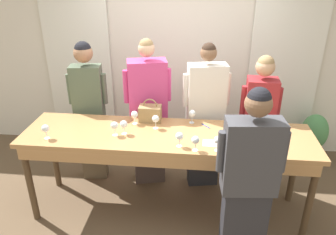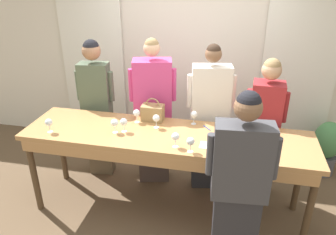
{
  "view_description": "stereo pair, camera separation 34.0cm",
  "coord_description": "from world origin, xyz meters",
  "px_view_note": "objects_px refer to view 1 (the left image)",
  "views": [
    {
      "loc": [
        0.32,
        -2.98,
        2.59
      ],
      "look_at": [
        0.0,
        0.08,
        1.14
      ],
      "focal_mm": 35.0,
      "sensor_mm": 36.0,
      "label": 1
    },
    {
      "loc": [
        0.65,
        -2.93,
        2.59
      ],
      "look_at": [
        0.0,
        0.08,
        1.14
      ],
      "focal_mm": 35.0,
      "sensor_mm": 36.0,
      "label": 2
    }
  ],
  "objects_px": {
    "handbag": "(150,113)",
    "wine_glass_back_left": "(115,126)",
    "tasting_bar": "(167,143)",
    "potted_plant": "(313,138)",
    "wine_glass_center_left": "(192,114)",
    "wine_glass_front_left": "(45,129)",
    "guest_striped_shirt": "(258,123)",
    "wine_glass_center_right": "(218,140)",
    "guest_cream_sweater": "(205,117)",
    "wine_glass_back_right": "(195,140)",
    "guest_pink_top": "(148,114)",
    "wine_glass_front_right": "(179,136)",
    "wine_bottle": "(253,142)",
    "wine_glass_front_mid": "(124,124)",
    "wine_glass_back_mid": "(135,115)",
    "wine_glass_center_mid": "(156,119)",
    "host_pouring": "(248,182)",
    "guest_olive_jacket": "(89,109)"
  },
  "relations": [
    {
      "from": "wine_glass_front_left",
      "to": "wine_glass_back_right",
      "type": "distance_m",
      "value": 1.5
    },
    {
      "from": "wine_glass_front_mid",
      "to": "potted_plant",
      "type": "relative_size",
      "value": 0.2
    },
    {
      "from": "wine_glass_front_right",
      "to": "guest_cream_sweater",
      "type": "height_order",
      "value": "guest_cream_sweater"
    },
    {
      "from": "wine_glass_back_right",
      "to": "wine_glass_center_right",
      "type": "bearing_deg",
      "value": 5.33
    },
    {
      "from": "tasting_bar",
      "to": "wine_glass_center_right",
      "type": "height_order",
      "value": "wine_glass_center_right"
    },
    {
      "from": "tasting_bar",
      "to": "guest_cream_sweater",
      "type": "relative_size",
      "value": 1.66
    },
    {
      "from": "handbag",
      "to": "guest_pink_top",
      "type": "xyz_separation_m",
      "value": [
        -0.07,
        0.27,
        -0.15
      ]
    },
    {
      "from": "tasting_bar",
      "to": "host_pouring",
      "type": "height_order",
      "value": "host_pouring"
    },
    {
      "from": "wine_bottle",
      "to": "handbag",
      "type": "bearing_deg",
      "value": 150.53
    },
    {
      "from": "wine_glass_back_right",
      "to": "wine_glass_front_mid",
      "type": "bearing_deg",
      "value": 160.93
    },
    {
      "from": "wine_glass_front_mid",
      "to": "wine_glass_back_mid",
      "type": "bearing_deg",
      "value": 75.32
    },
    {
      "from": "guest_pink_top",
      "to": "potted_plant",
      "type": "relative_size",
      "value": 2.47
    },
    {
      "from": "tasting_bar",
      "to": "potted_plant",
      "type": "height_order",
      "value": "tasting_bar"
    },
    {
      "from": "wine_glass_back_mid",
      "to": "guest_pink_top",
      "type": "relative_size",
      "value": 0.08
    },
    {
      "from": "wine_glass_back_left",
      "to": "wine_glass_back_right",
      "type": "bearing_deg",
      "value": -14.75
    },
    {
      "from": "tasting_bar",
      "to": "wine_glass_center_right",
      "type": "xyz_separation_m",
      "value": [
        0.51,
        -0.26,
        0.2
      ]
    },
    {
      "from": "wine_glass_front_right",
      "to": "tasting_bar",
      "type": "bearing_deg",
      "value": 123.02
    },
    {
      "from": "guest_pink_top",
      "to": "wine_glass_front_left",
      "type": "bearing_deg",
      "value": -139.0
    },
    {
      "from": "tasting_bar",
      "to": "wine_glass_front_left",
      "type": "xyz_separation_m",
      "value": [
        -1.2,
        -0.2,
        0.2
      ]
    },
    {
      "from": "wine_glass_center_mid",
      "to": "host_pouring",
      "type": "xyz_separation_m",
      "value": [
        0.9,
        -0.76,
        -0.19
      ]
    },
    {
      "from": "wine_glass_back_left",
      "to": "wine_glass_back_mid",
      "type": "bearing_deg",
      "value": 61.97
    },
    {
      "from": "guest_cream_sweater",
      "to": "wine_glass_center_mid",
      "type": "bearing_deg",
      "value": -139.38
    },
    {
      "from": "wine_glass_front_left",
      "to": "wine_glass_center_left",
      "type": "distance_m",
      "value": 1.53
    },
    {
      "from": "wine_glass_front_mid",
      "to": "wine_glass_back_left",
      "type": "bearing_deg",
      "value": -156.15
    },
    {
      "from": "wine_glass_front_right",
      "to": "wine_glass_center_left",
      "type": "xyz_separation_m",
      "value": [
        0.1,
        0.53,
        -0.0
      ]
    },
    {
      "from": "wine_glass_front_left",
      "to": "wine_glass_back_right",
      "type": "xyz_separation_m",
      "value": [
        1.5,
        -0.08,
        0.0
      ]
    },
    {
      "from": "wine_glass_front_left",
      "to": "potted_plant",
      "type": "bearing_deg",
      "value": 24.28
    },
    {
      "from": "wine_glass_front_left",
      "to": "guest_striped_shirt",
      "type": "distance_m",
      "value": 2.36
    },
    {
      "from": "wine_glass_front_mid",
      "to": "wine_glass_back_left",
      "type": "relative_size",
      "value": 1.0
    },
    {
      "from": "wine_glass_back_right",
      "to": "wine_bottle",
      "type": "bearing_deg",
      "value": 1.0
    },
    {
      "from": "host_pouring",
      "to": "wine_glass_front_left",
      "type": "bearing_deg",
      "value": 167.65
    },
    {
      "from": "wine_glass_center_left",
      "to": "guest_striped_shirt",
      "type": "height_order",
      "value": "guest_striped_shirt"
    },
    {
      "from": "wine_glass_center_left",
      "to": "guest_striped_shirt",
      "type": "bearing_deg",
      "value": 19.82
    },
    {
      "from": "guest_pink_top",
      "to": "wine_glass_center_left",
      "type": "bearing_deg",
      "value": -27.5
    },
    {
      "from": "wine_bottle",
      "to": "host_pouring",
      "type": "distance_m",
      "value": 0.41
    },
    {
      "from": "wine_glass_back_left",
      "to": "guest_cream_sweater",
      "type": "height_order",
      "value": "guest_cream_sweater"
    },
    {
      "from": "wine_glass_center_mid",
      "to": "wine_glass_back_mid",
      "type": "xyz_separation_m",
      "value": [
        -0.24,
        0.08,
        0.0
      ]
    },
    {
      "from": "wine_glass_front_right",
      "to": "wine_glass_front_mid",
      "type": "bearing_deg",
      "value": 161.52
    },
    {
      "from": "wine_glass_front_left",
      "to": "wine_glass_front_right",
      "type": "xyz_separation_m",
      "value": [
        1.34,
        -0.02,
        0.0
      ]
    },
    {
      "from": "wine_glass_front_left",
      "to": "wine_glass_front_mid",
      "type": "xyz_separation_m",
      "value": [
        0.76,
        0.17,
        0.0
      ]
    },
    {
      "from": "handbag",
      "to": "wine_glass_front_left",
      "type": "distance_m",
      "value": 1.1
    },
    {
      "from": "handbag",
      "to": "wine_glass_back_left",
      "type": "relative_size",
      "value": 1.73
    },
    {
      "from": "wine_glass_center_right",
      "to": "potted_plant",
      "type": "distance_m",
      "value": 2.14
    },
    {
      "from": "handbag",
      "to": "wine_glass_center_left",
      "type": "distance_m",
      "value": 0.47
    },
    {
      "from": "wine_glass_center_left",
      "to": "wine_glass_back_mid",
      "type": "bearing_deg",
      "value": -171.66
    },
    {
      "from": "handbag",
      "to": "guest_olive_jacket",
      "type": "bearing_deg",
      "value": 161.18
    },
    {
      "from": "wine_glass_center_left",
      "to": "wine_glass_back_left",
      "type": "relative_size",
      "value": 1.0
    },
    {
      "from": "wine_glass_center_right",
      "to": "guest_cream_sweater",
      "type": "height_order",
      "value": "guest_cream_sweater"
    },
    {
      "from": "wine_glass_back_right",
      "to": "wine_glass_center_left",
      "type": "bearing_deg",
      "value": 95.2
    },
    {
      "from": "wine_bottle",
      "to": "wine_glass_back_left",
      "type": "distance_m",
      "value": 1.37
    }
  ]
}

